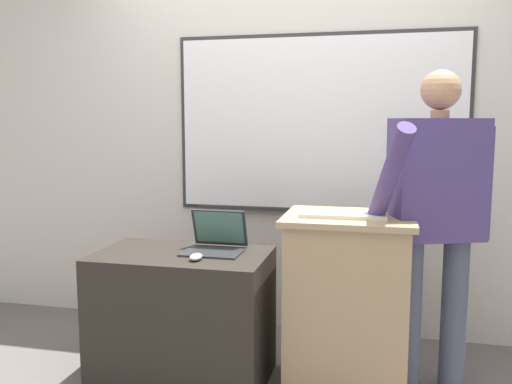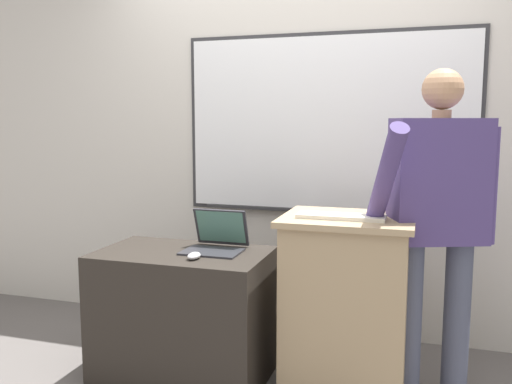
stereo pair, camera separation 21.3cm
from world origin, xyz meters
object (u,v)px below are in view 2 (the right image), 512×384
object	(u,v)px
person_presenter	(437,212)
lectern_podium	(346,305)
laptop	(217,237)
wireless_keyboard	(341,217)
computer_mouse_by_laptop	(194,256)
side_desk	(184,315)

from	to	relation	value
person_presenter	lectern_podium	bearing A→B (deg)	168.70
laptop	wireless_keyboard	size ratio (longest dim) A/B	0.72
computer_mouse_by_laptop	lectern_podium	bearing A→B (deg)	16.65
lectern_podium	wireless_keyboard	distance (m)	0.48
person_presenter	laptop	size ratio (longest dim) A/B	5.34
lectern_podium	side_desk	bearing A→B (deg)	-173.80
laptop	person_presenter	bearing A→B (deg)	3.05
lectern_podium	side_desk	distance (m)	0.88
side_desk	computer_mouse_by_laptop	distance (m)	0.41
side_desk	wireless_keyboard	bearing A→B (deg)	1.85
side_desk	computer_mouse_by_laptop	size ratio (longest dim) A/B	9.15
wireless_keyboard	computer_mouse_by_laptop	distance (m)	0.76
side_desk	wireless_keyboard	xyz separation A→B (m)	(0.84, 0.03, 0.58)
lectern_podium	person_presenter	world-z (taller)	person_presenter
lectern_podium	person_presenter	bearing A→B (deg)	9.32
person_presenter	laptop	world-z (taller)	person_presenter
side_desk	person_presenter	bearing A→B (deg)	7.23
wireless_keyboard	lectern_podium	bearing A→B (deg)	69.41
person_presenter	wireless_keyboard	bearing A→B (deg)	176.27
computer_mouse_by_laptop	person_presenter	bearing A→B (deg)	14.03
wireless_keyboard	person_presenter	bearing A→B (deg)	16.89
lectern_podium	laptop	size ratio (longest dim) A/B	3.00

